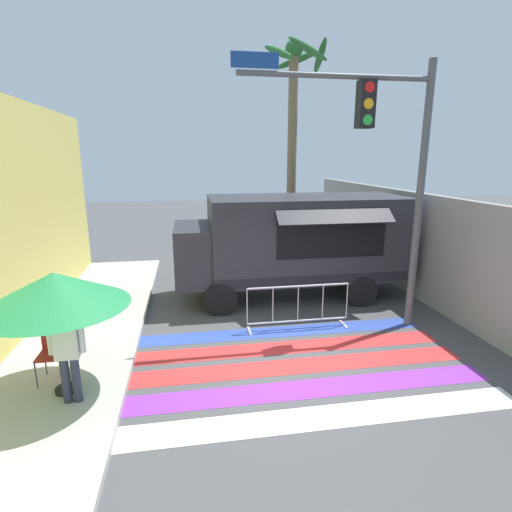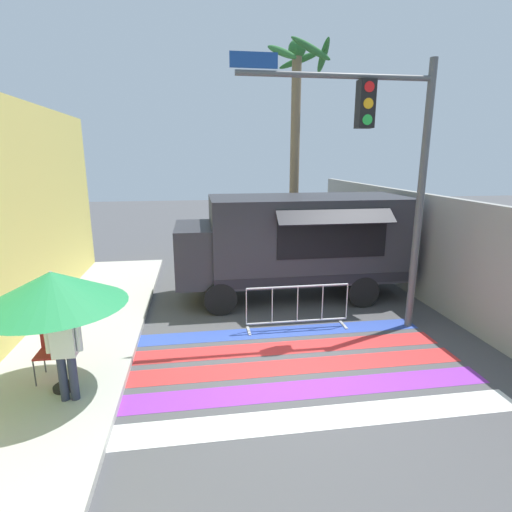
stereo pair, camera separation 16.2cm
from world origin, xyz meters
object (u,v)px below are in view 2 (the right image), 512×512
(traffic_signal_pole, at_px, (388,152))
(patio_umbrella, at_px, (52,289))
(vendor_person, at_px, (64,347))
(palm_tree, at_px, (296,113))
(food_truck, at_px, (290,240))
(barricade_front, at_px, (297,307))
(folding_chair, at_px, (53,346))

(traffic_signal_pole, distance_m, patio_umbrella, 6.70)
(vendor_person, distance_m, palm_tree, 11.04)
(patio_umbrella, relative_size, palm_tree, 0.29)
(traffic_signal_pole, height_order, palm_tree, palm_tree)
(palm_tree, bearing_deg, food_truck, -105.11)
(barricade_front, height_order, palm_tree, palm_tree)
(palm_tree, bearing_deg, vendor_person, -123.39)
(vendor_person, relative_size, barricade_front, 0.67)
(folding_chair, bearing_deg, palm_tree, 29.19)
(traffic_signal_pole, height_order, vendor_person, traffic_signal_pole)
(vendor_person, height_order, palm_tree, palm_tree)
(barricade_front, bearing_deg, palm_tree, 77.17)
(food_truck, xyz_separation_m, barricade_front, (-0.32, -2.16, -1.09))
(food_truck, height_order, patio_umbrella, food_truck)
(barricade_front, relative_size, palm_tree, 0.30)
(vendor_person, xyz_separation_m, barricade_front, (4.19, 2.30, -0.49))
(traffic_signal_pole, relative_size, palm_tree, 0.74)
(vendor_person, relative_size, palm_tree, 0.21)
(food_truck, bearing_deg, vendor_person, -135.38)
(patio_umbrella, xyz_separation_m, vendor_person, (0.17, -0.31, -0.83))
(patio_umbrella, relative_size, barricade_front, 0.94)
(barricade_front, distance_m, palm_tree, 7.95)
(patio_umbrella, distance_m, barricade_front, 4.97)
(folding_chair, relative_size, vendor_person, 0.58)
(folding_chair, relative_size, barricade_front, 0.39)
(vendor_person, bearing_deg, barricade_front, 17.07)
(barricade_front, bearing_deg, traffic_signal_pole, -7.15)
(folding_chair, height_order, palm_tree, palm_tree)
(food_truck, relative_size, barricade_front, 2.63)
(traffic_signal_pole, xyz_separation_m, folding_chair, (-6.40, -1.29, -3.21))
(food_truck, distance_m, folding_chair, 6.24)
(patio_umbrella, bearing_deg, vendor_person, -60.68)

